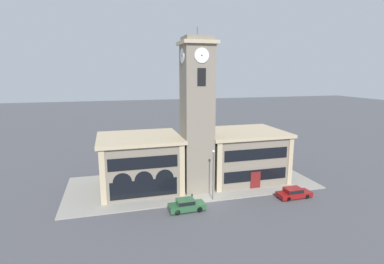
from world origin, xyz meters
TOP-DOWN VIEW (x-y plane):
  - ground_plane at (0.00, 0.00)m, footprint 300.00×300.00m
  - sidewalk_kerb at (0.00, 7.02)m, footprint 35.80×14.03m
  - clock_tower at (-0.00, 4.53)m, footprint 4.60×4.60m
  - town_hall_left_wing at (-7.60, 7.27)m, footprint 11.39×10.14m
  - town_hall_right_wing at (8.08, 7.28)m, footprint 12.35×10.14m
  - parked_car_near at (-3.08, -1.57)m, footprint 4.37×1.82m
  - parked_car_mid at (11.57, -1.57)m, footprint 4.61×1.93m
  - street_lamp at (0.95, 0.42)m, footprint 0.36×0.36m
  - bollard at (-1.81, 0.50)m, footprint 0.18×0.18m

SIDE VIEW (x-z plane):
  - ground_plane at x=0.00m, z-range 0.00..0.00m
  - sidewalk_kerb at x=0.00m, z-range 0.00..0.15m
  - bollard at x=-1.81m, z-range 0.14..1.20m
  - parked_car_mid at x=11.57m, z-range 0.03..1.37m
  - parked_car_near at x=-3.08m, z-range 0.03..1.52m
  - town_hall_right_wing at x=8.08m, z-range 0.03..7.57m
  - town_hall_left_wing at x=-7.60m, z-range 0.03..7.61m
  - street_lamp at x=0.95m, z-range 1.10..7.69m
  - clock_tower at x=0.00m, z-range -0.54..21.51m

